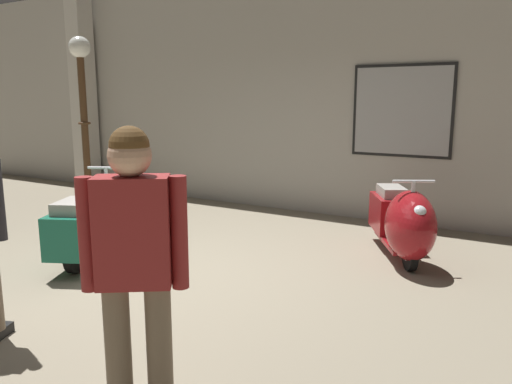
# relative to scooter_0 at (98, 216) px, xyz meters

# --- Properties ---
(ground_plane) EXTENTS (60.00, 60.00, 0.00)m
(ground_plane) POSITION_rel_scooter_0_xyz_m (1.14, -0.24, -0.45)
(ground_plane) COLOR gray
(showroom_back_wall) EXTENTS (18.00, 0.63, 3.82)m
(showroom_back_wall) POSITION_rel_scooter_0_xyz_m (0.98, 3.27, 1.46)
(showroom_back_wall) COLOR #ADA89E
(showroom_back_wall) RESTS_ON ground
(scooter_0) EXTENTS (1.10, 1.65, 0.98)m
(scooter_0) POSITION_rel_scooter_0_xyz_m (0.00, 0.00, 0.00)
(scooter_0) COLOR black
(scooter_0) RESTS_ON ground
(scooter_1) EXTENTS (1.15, 1.58, 0.96)m
(scooter_1) POSITION_rel_scooter_0_xyz_m (3.08, 1.52, -0.01)
(scooter_1) COLOR black
(scooter_1) RESTS_ON ground
(lamppost) EXTENTS (0.32, 0.32, 2.70)m
(lamppost) POSITION_rel_scooter_0_xyz_m (-1.87, 1.48, 1.18)
(lamppost) COLOR #472D19
(lamppost) RESTS_ON ground
(visitor_0) EXTENTS (0.47, 0.40, 1.64)m
(visitor_0) POSITION_rel_scooter_0_xyz_m (2.57, -2.04, 0.50)
(visitor_0) COLOR black
(visitor_0) RESTS_ON ground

